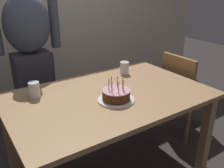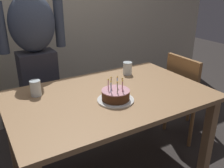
{
  "view_description": "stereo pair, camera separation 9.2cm",
  "coord_description": "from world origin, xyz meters",
  "views": [
    {
      "loc": [
        -0.91,
        -1.4,
        1.52
      ],
      "look_at": [
        -0.01,
        -0.05,
        0.84
      ],
      "focal_mm": 39.37,
      "sensor_mm": 36.0,
      "label": 1
    },
    {
      "loc": [
        -0.84,
        -1.45,
        1.52
      ],
      "look_at": [
        -0.01,
        -0.05,
        0.84
      ],
      "focal_mm": 39.37,
      "sensor_mm": 36.0,
      "label": 2
    }
  ],
  "objects": [
    {
      "name": "back_wall",
      "position": [
        0.0,
        1.55,
        1.3
      ],
      "size": [
        5.2,
        0.1,
        2.6
      ],
      "primitive_type": "cube",
      "color": "beige",
      "rests_on": "ground_plane"
    },
    {
      "name": "water_glass_far",
      "position": [
        -0.48,
        0.25,
        0.8
      ],
      "size": [
        0.08,
        0.08,
        0.12
      ],
      "primitive_type": "cylinder",
      "color": "silver",
      "rests_on": "dining_table"
    },
    {
      "name": "water_glass_near",
      "position": [
        0.35,
        0.29,
        0.8
      ],
      "size": [
        0.08,
        0.08,
        0.11
      ],
      "primitive_type": "cylinder",
      "color": "silver",
      "rests_on": "dining_table"
    },
    {
      "name": "dining_chair",
      "position": [
        0.95,
        0.09,
        0.52
      ],
      "size": [
        0.42,
        0.42,
        0.87
      ],
      "rotation": [
        0.0,
        0.0,
        1.57
      ],
      "color": "olive",
      "rests_on": "ground_plane"
    },
    {
      "name": "dining_table",
      "position": [
        0.0,
        0.0,
        0.64
      ],
      "size": [
        1.5,
        0.96,
        0.74
      ],
      "color": "#A37A51",
      "rests_on": "ground_plane"
    },
    {
      "name": "birthday_cake",
      "position": [
        -0.02,
        -0.12,
        0.78
      ],
      "size": [
        0.26,
        0.26,
        0.17
      ],
      "color": "white",
      "rests_on": "dining_table"
    },
    {
      "name": "person_man_bearded",
      "position": [
        -0.32,
        0.82,
        0.87
      ],
      "size": [
        0.61,
        0.27,
        1.66
      ],
      "rotation": [
        0.0,
        0.0,
        3.14
      ],
      "color": "#33333D",
      "rests_on": "ground_plane"
    }
  ]
}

